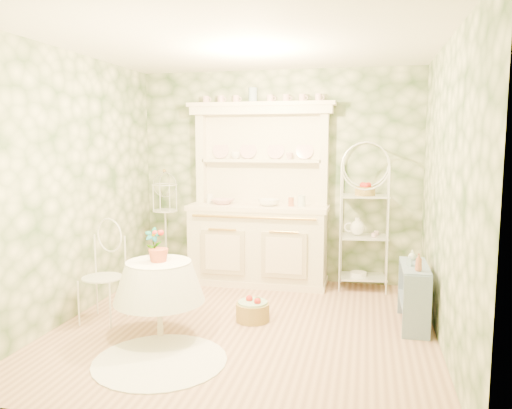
% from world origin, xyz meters
% --- Properties ---
extents(floor, '(3.60, 3.60, 0.00)m').
position_xyz_m(floor, '(0.00, 0.00, 0.00)').
color(floor, tan).
rests_on(floor, ground).
extents(ceiling, '(3.60, 3.60, 0.00)m').
position_xyz_m(ceiling, '(0.00, 0.00, 2.70)').
color(ceiling, white).
rests_on(ceiling, floor).
extents(wall_left, '(3.60, 3.60, 0.00)m').
position_xyz_m(wall_left, '(-1.80, 0.00, 1.35)').
color(wall_left, beige).
rests_on(wall_left, floor).
extents(wall_right, '(3.60, 3.60, 0.00)m').
position_xyz_m(wall_right, '(1.80, 0.00, 1.35)').
color(wall_right, beige).
rests_on(wall_right, floor).
extents(wall_back, '(3.60, 3.60, 0.00)m').
position_xyz_m(wall_back, '(0.00, 1.80, 1.35)').
color(wall_back, beige).
rests_on(wall_back, floor).
extents(wall_front, '(3.60, 3.60, 0.00)m').
position_xyz_m(wall_front, '(0.00, -1.80, 1.35)').
color(wall_front, beige).
rests_on(wall_front, floor).
extents(kitchen_dresser, '(1.87, 0.61, 2.29)m').
position_xyz_m(kitchen_dresser, '(-0.20, 1.52, 1.15)').
color(kitchen_dresser, white).
rests_on(kitchen_dresser, floor).
extents(bakers_rack, '(0.63, 0.48, 1.90)m').
position_xyz_m(bakers_rack, '(1.11, 1.57, 0.95)').
color(bakers_rack, white).
rests_on(bakers_rack, floor).
extents(side_shelf, '(0.32, 0.74, 0.62)m').
position_xyz_m(side_shelf, '(1.60, 0.40, 0.31)').
color(side_shelf, '#7991AD').
rests_on(side_shelf, floor).
extents(round_table, '(0.76, 0.76, 0.73)m').
position_xyz_m(round_table, '(-0.72, -0.38, 0.37)').
color(round_table, white).
rests_on(round_table, floor).
extents(cafe_chair, '(0.46, 0.46, 0.79)m').
position_xyz_m(cafe_chair, '(-1.44, -0.14, 0.40)').
color(cafe_chair, white).
rests_on(cafe_chair, floor).
extents(birdcage_stand, '(0.34, 0.34, 1.38)m').
position_xyz_m(birdcage_stand, '(-1.43, 1.46, 0.69)').
color(birdcage_stand, white).
rests_on(birdcage_stand, floor).
extents(floor_basket, '(0.38, 0.38, 0.20)m').
position_xyz_m(floor_basket, '(0.03, 0.20, 0.10)').
color(floor_basket, '#A88A44').
rests_on(floor_basket, floor).
extents(lace_rug, '(1.17, 1.17, 0.01)m').
position_xyz_m(lace_rug, '(-0.51, -0.88, 0.00)').
color(lace_rug, white).
rests_on(lace_rug, floor).
extents(bowl_floral, '(0.35, 0.35, 0.07)m').
position_xyz_m(bowl_floral, '(-0.66, 1.52, 1.02)').
color(bowl_floral, white).
rests_on(bowl_floral, kitchen_dresser).
extents(bowl_white, '(0.26, 0.26, 0.08)m').
position_xyz_m(bowl_white, '(-0.06, 1.47, 1.02)').
color(bowl_white, white).
rests_on(bowl_white, kitchen_dresser).
extents(cup_left, '(0.14, 0.14, 0.09)m').
position_xyz_m(cup_left, '(-0.53, 1.68, 1.61)').
color(cup_left, white).
rests_on(cup_left, kitchen_dresser).
extents(cup_right, '(0.09, 0.09, 0.08)m').
position_xyz_m(cup_right, '(0.17, 1.68, 1.61)').
color(cup_right, white).
rests_on(cup_right, kitchen_dresser).
extents(potted_geranium, '(0.18, 0.14, 0.31)m').
position_xyz_m(potted_geranium, '(-0.77, -0.37, 0.85)').
color(potted_geranium, '#3F7238').
rests_on(potted_geranium, round_table).
extents(bottle_amber, '(0.08, 0.08, 0.16)m').
position_xyz_m(bottle_amber, '(1.61, 0.17, 0.68)').
color(bottle_amber, '#B16545').
rests_on(bottle_amber, side_shelf).
extents(bottle_blue, '(0.06, 0.06, 0.10)m').
position_xyz_m(bottle_blue, '(1.55, 0.36, 0.65)').
color(bottle_blue, '#8EADBE').
rests_on(bottle_blue, side_shelf).
extents(bottle_glass, '(0.09, 0.09, 0.10)m').
position_xyz_m(bottle_glass, '(1.59, 0.61, 0.65)').
color(bottle_glass, silver).
rests_on(bottle_glass, side_shelf).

